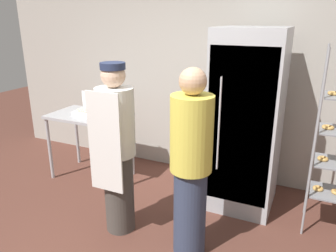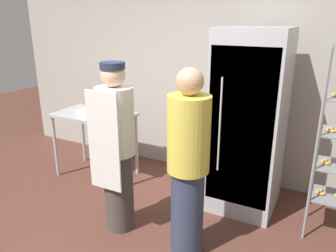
{
  "view_description": "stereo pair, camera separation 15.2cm",
  "coord_description": "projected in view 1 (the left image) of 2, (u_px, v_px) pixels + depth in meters",
  "views": [
    {
      "loc": [
        1.35,
        -1.91,
        2.08
      ],
      "look_at": [
        0.07,
        0.86,
        1.07
      ],
      "focal_mm": 35.0,
      "sensor_mm": 36.0,
      "label": 1
    },
    {
      "loc": [
        1.49,
        -1.85,
        2.08
      ],
      "look_at": [
        0.07,
        0.86,
        1.07
      ],
      "focal_mm": 35.0,
      "sensor_mm": 36.0,
      "label": 2
    }
  ],
  "objects": [
    {
      "name": "prep_counter",
      "position": [
        90.0,
        123.0,
        4.28
      ],
      "size": [
        1.02,
        0.63,
        0.88
      ],
      "color": "#ADAFB5",
      "rests_on": "ground_plane"
    },
    {
      "name": "refrigerator",
      "position": [
        246.0,
        122.0,
        3.58
      ],
      "size": [
        0.71,
        0.78,
        1.99
      ],
      "color": "#ADAFB5",
      "rests_on": "ground_plane"
    },
    {
      "name": "back_wall",
      "position": [
        206.0,
        62.0,
        4.27
      ],
      "size": [
        6.4,
        0.12,
        3.05
      ],
      "primitive_type": "cube",
      "color": "#ADA89E",
      "rests_on": "ground_plane"
    },
    {
      "name": "person_baker",
      "position": [
        117.0,
        149.0,
        3.13
      ],
      "size": [
        0.36,
        0.38,
        1.7
      ],
      "color": "#47423D",
      "rests_on": "ground_plane"
    },
    {
      "name": "donut_box",
      "position": [
        86.0,
        111.0,
        4.25
      ],
      "size": [
        0.26,
        0.24,
        0.28
      ],
      "color": "white",
      "rests_on": "prep_counter"
    },
    {
      "name": "person_customer",
      "position": [
        191.0,
        165.0,
        2.81
      ],
      "size": [
        0.36,
        0.36,
        1.71
      ],
      "color": "#333D56",
      "rests_on": "ground_plane"
    },
    {
      "name": "blender_pitcher",
      "position": [
        110.0,
        106.0,
        4.15
      ],
      "size": [
        0.12,
        0.12,
        0.28
      ],
      "color": "black",
      "rests_on": "prep_counter"
    }
  ]
}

